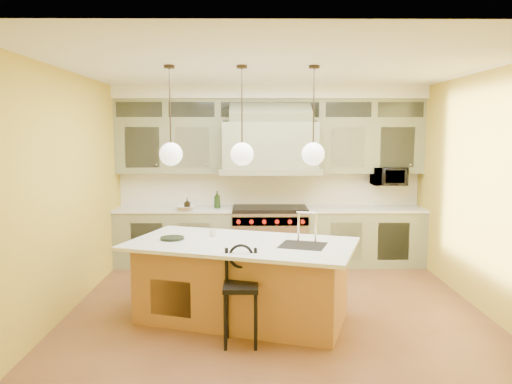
{
  "coord_description": "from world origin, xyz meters",
  "views": [
    {
      "loc": [
        -0.29,
        -5.87,
        2.16
      ],
      "look_at": [
        -0.24,
        0.7,
        1.38
      ],
      "focal_mm": 35.0,
      "sensor_mm": 36.0,
      "label": 1
    }
  ],
  "objects_px": {
    "microwave": "(389,176)",
    "counter_stool": "(241,289)",
    "range": "(270,236)",
    "kitchen_island": "(243,279)"
  },
  "relations": [
    {
      "from": "range",
      "to": "kitchen_island",
      "type": "xyz_separation_m",
      "value": [
        -0.4,
        -2.4,
        -0.01
      ]
    },
    {
      "from": "range",
      "to": "counter_stool",
      "type": "bearing_deg",
      "value": -97.47
    },
    {
      "from": "range",
      "to": "microwave",
      "type": "bearing_deg",
      "value": 3.12
    },
    {
      "from": "kitchen_island",
      "to": "microwave",
      "type": "bearing_deg",
      "value": 64.66
    },
    {
      "from": "kitchen_island",
      "to": "microwave",
      "type": "distance_m",
      "value": 3.57
    },
    {
      "from": "kitchen_island",
      "to": "counter_stool",
      "type": "bearing_deg",
      "value": -72.89
    },
    {
      "from": "range",
      "to": "counter_stool",
      "type": "height_order",
      "value": "counter_stool"
    },
    {
      "from": "range",
      "to": "microwave",
      "type": "relative_size",
      "value": 2.21
    },
    {
      "from": "microwave",
      "to": "counter_stool",
      "type": "bearing_deg",
      "value": -126.46
    },
    {
      "from": "counter_stool",
      "to": "kitchen_island",
      "type": "bearing_deg",
      "value": 89.39
    }
  ]
}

